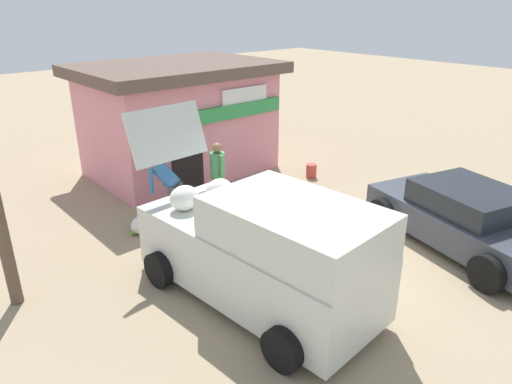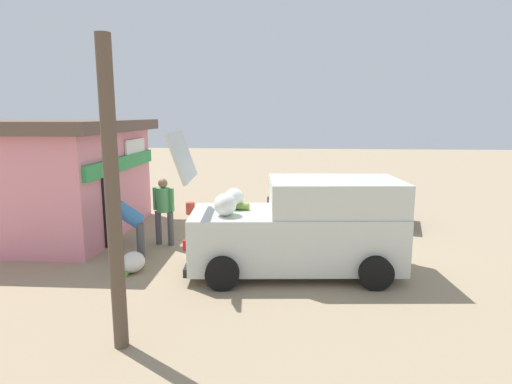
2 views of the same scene
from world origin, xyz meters
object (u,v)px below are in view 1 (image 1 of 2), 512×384
(unloaded_banana_pile, at_px, (145,224))
(parked_sedan, at_px, (466,218))
(delivery_van, at_px, (263,250))
(paint_bucket, at_px, (311,171))
(storefront_bar, at_px, (179,118))
(vendor_standing, at_px, (218,172))
(customer_bending, at_px, (167,182))

(unloaded_banana_pile, bearing_deg, parked_sedan, -45.73)
(delivery_van, xyz_separation_m, paint_bucket, (4.90, 3.47, -0.76))
(parked_sedan, height_order, paint_bucket, parked_sedan)
(delivery_van, distance_m, parked_sedan, 4.51)
(storefront_bar, bearing_deg, vendor_standing, -106.69)
(parked_sedan, height_order, unloaded_banana_pile, parked_sedan)
(storefront_bar, relative_size, unloaded_banana_pile, 6.76)
(vendor_standing, relative_size, paint_bucket, 4.34)
(delivery_van, xyz_separation_m, vendor_standing, (1.59, 3.35, 0.01))
(parked_sedan, bearing_deg, vendor_standing, 120.97)
(customer_bending, relative_size, unloaded_banana_pile, 1.78)
(vendor_standing, bearing_deg, storefront_bar, 73.31)
(customer_bending, bearing_deg, delivery_van, -97.92)
(delivery_van, xyz_separation_m, customer_bending, (0.53, 3.81, -0.10))
(storefront_bar, distance_m, delivery_van, 6.81)
(parked_sedan, relative_size, vendor_standing, 2.55)
(vendor_standing, bearing_deg, customer_bending, 156.52)
(parked_sedan, height_order, vendor_standing, vendor_standing)
(customer_bending, bearing_deg, vendor_standing, -23.48)
(vendor_standing, height_order, unloaded_banana_pile, vendor_standing)
(delivery_van, height_order, customer_bending, delivery_van)
(delivery_van, relative_size, vendor_standing, 2.78)
(vendor_standing, xyz_separation_m, unloaded_banana_pile, (-1.85, 0.14, -0.78))
(delivery_van, distance_m, unloaded_banana_pile, 3.59)
(storefront_bar, xyz_separation_m, paint_bucket, (2.42, -2.85, -1.38))
(parked_sedan, distance_m, vendor_standing, 5.34)
(vendor_standing, bearing_deg, parked_sedan, -59.03)
(delivery_van, height_order, paint_bucket, delivery_van)
(parked_sedan, bearing_deg, unloaded_banana_pile, 134.27)
(delivery_van, height_order, vendor_standing, delivery_van)
(storefront_bar, distance_m, paint_bucket, 3.98)
(vendor_standing, bearing_deg, unloaded_banana_pile, 175.53)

